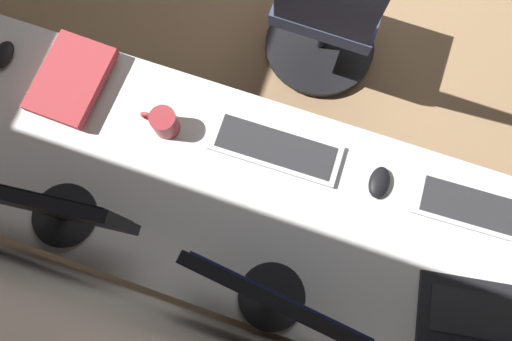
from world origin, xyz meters
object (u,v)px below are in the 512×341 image
Objects in this scene: laptop_leftmost at (479,333)px; drawer_pedestal at (308,244)px; monitor_secondary at (29,202)px; mouse_spare at (379,182)px; monitor_primary at (275,299)px; book_stack_near at (73,78)px; mouse_main at (3,55)px; keyboard_spare at (482,210)px; keyboard_main at (276,148)px; coffee_mug at (164,122)px; office_chair at (328,9)px.

drawer_pedestal is at bearing -14.37° from laptop_leftmost.
monitor_secondary is 5.18× the size of mouse_spare.
monitor_primary is 1.54× the size of book_stack_near.
monitor_secondary is 5.18× the size of mouse_main.
mouse_main is 0.34× the size of book_stack_near.
laptop_leftmost is at bearing -170.88° from monitor_primary.
keyboard_spare reaches higher than drawer_pedestal.
book_stack_near is at bearing -69.58° from monitor_secondary.
mouse_spare is at bearing -115.98° from monitor_primary.
keyboard_main reaches higher than drawer_pedestal.
coffee_mug is (-0.19, -0.37, -0.18)m from monitor_secondary.
mouse_spare reaches higher than drawer_pedestal.
monitor_primary is 0.48× the size of office_chair.
monitor_primary reaches higher than mouse_spare.
mouse_main is 0.84× the size of coffee_mug.
book_stack_near is at bearing -13.46° from drawer_pedestal.
mouse_spare is at bearing 179.18° from keyboard_main.
drawer_pedestal is 1.65× the size of keyboard_main.
monitor_primary is (0.09, 0.22, 0.62)m from drawer_pedestal.
office_chair is (-0.55, -1.15, -0.50)m from monitor_secondary.
book_stack_near is at bearing -0.54° from mouse_spare.
mouse_main is (1.19, -0.23, 0.40)m from drawer_pedestal.
drawer_pedestal is at bearing 60.51° from mouse_spare.
mouse_main reaches higher than keyboard_main.
book_stack_near is (-0.26, 0.01, 0.01)m from mouse_main.
mouse_main is at bearing -5.39° from coffee_mug.
mouse_main is 1.31m from mouse_spare.
mouse_spare is at bearing 179.23° from mouse_main.
monitor_primary is 0.68m from monitor_secondary.
office_chair reaches higher than book_stack_near.
monitor_secondary is at bearing 19.37° from keyboard_spare.
book_stack_near is 1.06m from office_chair.
office_chair is (0.34, -0.74, -0.29)m from mouse_spare.
laptop_leftmost is 0.36m from keyboard_spare.
drawer_pedestal is 1.04m from book_stack_near.
laptop_leftmost is at bearing 164.48° from coffee_mug.
office_chair is (0.22, -0.95, 0.11)m from drawer_pedestal.
monitor_secondary reaches higher than mouse_main.
drawer_pedestal is 0.74m from coffee_mug.
monitor_primary is 1.28m from office_chair.
keyboard_spare is 1.03m from coffee_mug.
monitor_primary is 1.09× the size of keyboard_spare.
mouse_main is (0.97, -0.01, 0.01)m from keyboard_main.
laptop_leftmost reaches higher than book_stack_near.
monitor_secondary is 1.31m from keyboard_spare.
monitor_secondary reaches higher than keyboard_spare.
drawer_pedestal is at bearing 169.09° from mouse_main.
drawer_pedestal is 0.64m from keyboard_spare.
office_chair reaches higher than laptop_leftmost.
office_chair reaches higher than mouse_spare.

